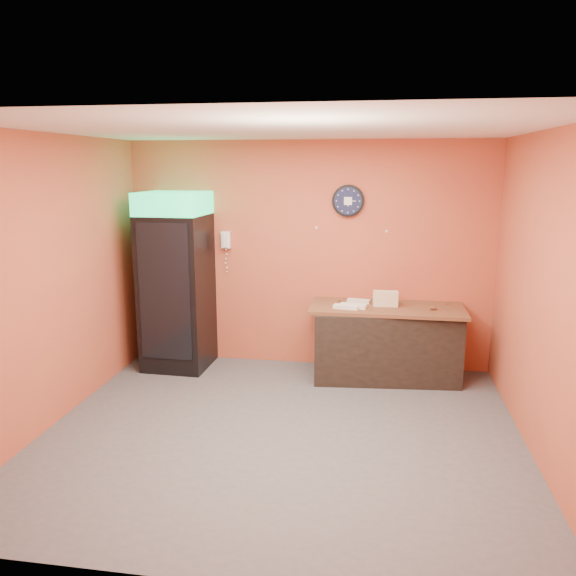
# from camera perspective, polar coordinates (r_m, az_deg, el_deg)

# --- Properties ---
(floor) EXTENTS (4.50, 4.50, 0.00)m
(floor) POSITION_cam_1_polar(r_m,az_deg,el_deg) (5.52, -0.67, -14.55)
(floor) COLOR #47474C
(floor) RESTS_ON ground
(back_wall) EXTENTS (4.50, 0.02, 2.80)m
(back_wall) POSITION_cam_1_polar(r_m,az_deg,el_deg) (6.98, 2.06, 3.33)
(back_wall) COLOR #BA5A34
(back_wall) RESTS_ON floor
(left_wall) EXTENTS (0.02, 4.00, 2.80)m
(left_wall) POSITION_cam_1_polar(r_m,az_deg,el_deg) (5.85, -23.00, 0.56)
(left_wall) COLOR #BA5A34
(left_wall) RESTS_ON floor
(right_wall) EXTENTS (0.02, 4.00, 2.80)m
(right_wall) POSITION_cam_1_polar(r_m,az_deg,el_deg) (5.17, 24.71, -1.03)
(right_wall) COLOR #BA5A34
(right_wall) RESTS_ON floor
(ceiling) EXTENTS (4.50, 4.00, 0.02)m
(ceiling) POSITION_cam_1_polar(r_m,az_deg,el_deg) (4.93, -0.75, 15.90)
(ceiling) COLOR white
(ceiling) RESTS_ON back_wall
(beverage_cooler) EXTENTS (0.79, 0.81, 2.19)m
(beverage_cooler) POSITION_cam_1_polar(r_m,az_deg,el_deg) (7.03, -11.33, 0.40)
(beverage_cooler) COLOR black
(beverage_cooler) RESTS_ON floor
(prep_counter) EXTENTS (1.73, 0.88, 0.84)m
(prep_counter) POSITION_cam_1_polar(r_m,az_deg,el_deg) (6.80, 9.89, -5.61)
(prep_counter) COLOR black
(prep_counter) RESTS_ON floor
(wall_clock) EXTENTS (0.39, 0.06, 0.39)m
(wall_clock) POSITION_cam_1_polar(r_m,az_deg,el_deg) (6.84, 6.13, 8.80)
(wall_clock) COLOR black
(wall_clock) RESTS_ON back_wall
(wall_phone) EXTENTS (0.11, 0.10, 0.21)m
(wall_phone) POSITION_cam_1_polar(r_m,az_deg,el_deg) (7.11, -6.33, 4.88)
(wall_phone) COLOR white
(wall_phone) RESTS_ON back_wall
(butcher_paper) EXTENTS (1.79, 0.78, 0.04)m
(butcher_paper) POSITION_cam_1_polar(r_m,az_deg,el_deg) (6.68, 10.02, -2.02)
(butcher_paper) COLOR brown
(butcher_paper) RESTS_ON prep_counter
(sub_roll_stack) EXTENTS (0.29, 0.11, 0.18)m
(sub_roll_stack) POSITION_cam_1_polar(r_m,az_deg,el_deg) (6.66, 9.88, -1.07)
(sub_roll_stack) COLOR beige
(sub_roll_stack) RESTS_ON butcher_paper
(wrapped_sandwich_left) EXTENTS (0.30, 0.16, 0.04)m
(wrapped_sandwich_left) POSITION_cam_1_polar(r_m,az_deg,el_deg) (6.51, 5.92, -1.92)
(wrapped_sandwich_left) COLOR silver
(wrapped_sandwich_left) RESTS_ON butcher_paper
(wrapped_sandwich_mid) EXTENTS (0.32, 0.17, 0.04)m
(wrapped_sandwich_mid) POSITION_cam_1_polar(r_m,az_deg,el_deg) (6.55, 6.63, -1.82)
(wrapped_sandwich_mid) COLOR silver
(wrapped_sandwich_mid) RESTS_ON butcher_paper
(wrapped_sandwich_right) EXTENTS (0.28, 0.14, 0.04)m
(wrapped_sandwich_right) POSITION_cam_1_polar(r_m,az_deg,el_deg) (6.81, 7.17, -1.32)
(wrapped_sandwich_right) COLOR silver
(wrapped_sandwich_right) RESTS_ON butcher_paper
(kitchen_tool) EXTENTS (0.07, 0.07, 0.07)m
(kitchen_tool) POSITION_cam_1_polar(r_m,az_deg,el_deg) (6.75, 10.52, -1.42)
(kitchen_tool) COLOR silver
(kitchen_tool) RESTS_ON butcher_paper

